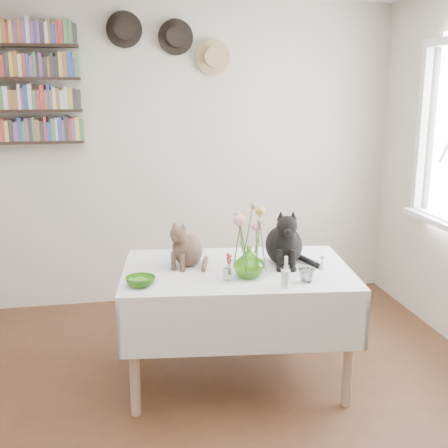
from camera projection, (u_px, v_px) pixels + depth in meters
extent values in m
cube|color=beige|center=(159.00, 157.00, 4.69)|extent=(4.04, 0.04, 2.54)
cube|color=white|center=(424.00, 130.00, 4.29)|extent=(0.06, 0.06, 1.20)
cube|color=white|center=(237.00, 273.00, 3.44)|extent=(1.48, 1.04, 0.06)
cylinder|color=tan|center=(134.00, 360.00, 3.13)|extent=(0.06, 0.06, 0.68)
cylinder|color=tan|center=(349.00, 352.00, 3.22)|extent=(0.06, 0.06, 0.68)
cylinder|color=tan|center=(143.00, 309.00, 3.84)|extent=(0.06, 0.06, 0.68)
cylinder|color=tan|center=(318.00, 304.00, 3.93)|extent=(0.06, 0.06, 0.68)
imported|color=#79CE39|center=(249.00, 262.00, 3.25)|extent=(0.21, 0.21, 0.19)
imported|color=#79CE39|center=(141.00, 281.00, 3.13)|extent=(0.18, 0.18, 0.05)
imported|color=white|center=(306.00, 275.00, 3.19)|extent=(0.12, 0.12, 0.09)
cylinder|color=white|center=(286.00, 279.00, 3.10)|extent=(0.05, 0.05, 0.10)
cylinder|color=white|center=(286.00, 263.00, 3.08)|extent=(0.02, 0.02, 0.08)
cylinder|color=white|center=(227.00, 275.00, 3.21)|extent=(0.05, 0.05, 0.07)
cone|color=white|center=(322.00, 264.00, 3.41)|extent=(0.05, 0.05, 0.06)
sphere|color=beige|center=(323.00, 257.00, 3.40)|extent=(0.03, 0.03, 0.03)
cylinder|color=#4C7233|center=(244.00, 244.00, 3.23)|extent=(0.01, 0.01, 0.30)
sphere|color=pink|center=(244.00, 219.00, 3.19)|extent=(0.07, 0.07, 0.07)
cylinder|color=#4C7233|center=(257.00, 248.00, 3.22)|extent=(0.01, 0.01, 0.26)
sphere|color=pink|center=(257.00, 226.00, 3.18)|extent=(0.06, 0.06, 0.06)
cylinder|color=#4C7233|center=(258.00, 239.00, 3.26)|extent=(0.01, 0.01, 0.34)
sphere|color=gold|center=(259.00, 211.00, 3.22)|extent=(0.06, 0.06, 0.06)
cylinder|color=#4C7233|center=(238.00, 242.00, 3.25)|extent=(0.01, 0.01, 0.31)
sphere|color=gold|center=(238.00, 216.00, 3.21)|extent=(0.05, 0.05, 0.05)
cylinder|color=#4C7233|center=(247.00, 236.00, 3.26)|extent=(0.01, 0.01, 0.37)
sphere|color=#999E93|center=(248.00, 205.00, 3.22)|extent=(0.04, 0.04, 0.04)
cylinder|color=#4C7233|center=(242.00, 244.00, 3.18)|extent=(0.01, 0.01, 0.33)
sphere|color=#999E93|center=(242.00, 216.00, 3.14)|extent=(0.04, 0.04, 0.04)
cylinder|color=#4C7233|center=(263.00, 247.00, 3.20)|extent=(0.01, 0.01, 0.29)
sphere|color=#999E93|center=(263.00, 222.00, 3.16)|extent=(0.04, 0.04, 0.04)
cube|color=black|center=(18.00, 142.00, 4.35)|extent=(1.00, 0.16, 0.02)
cube|color=black|center=(15.00, 111.00, 4.29)|extent=(1.00, 0.16, 0.02)
cube|color=black|center=(12.00, 78.00, 4.24)|extent=(1.00, 0.16, 0.02)
cube|color=black|center=(9.00, 45.00, 4.18)|extent=(1.00, 0.16, 0.02)
cylinder|color=black|center=(124.00, 30.00, 4.35)|extent=(0.28, 0.02, 0.28)
cylinder|color=black|center=(124.00, 29.00, 4.31)|extent=(0.16, 0.08, 0.16)
cylinder|color=black|center=(176.00, 37.00, 4.43)|extent=(0.28, 0.02, 0.28)
cylinder|color=black|center=(176.00, 37.00, 4.40)|extent=(0.16, 0.08, 0.16)
cylinder|color=tan|center=(213.00, 57.00, 4.52)|extent=(0.28, 0.02, 0.28)
cylinder|color=tan|center=(214.00, 57.00, 4.49)|extent=(0.16, 0.08, 0.16)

